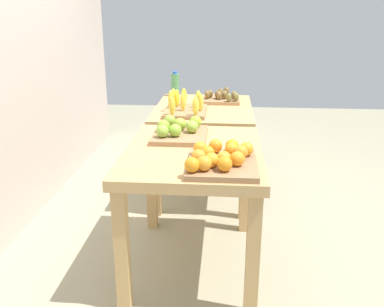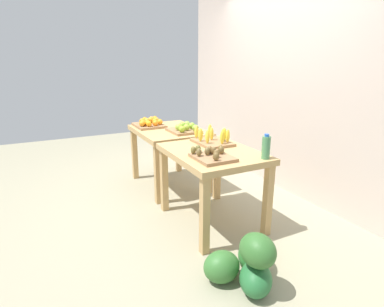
% 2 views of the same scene
% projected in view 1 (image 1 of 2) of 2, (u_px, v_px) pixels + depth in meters
% --- Properties ---
extents(ground_plane, '(8.00, 8.00, 0.00)m').
position_uv_depth(ground_plane, '(199.00, 221.00, 3.28)').
color(ground_plane, gray).
extents(back_wall, '(4.40, 0.12, 3.00)m').
position_uv_depth(back_wall, '(2.00, 17.00, 2.90)').
color(back_wall, beige).
rests_on(back_wall, ground_plane).
extents(display_table_left, '(1.04, 0.80, 0.77)m').
position_uv_depth(display_table_left, '(193.00, 167.00, 2.54)').
color(display_table_left, tan).
rests_on(display_table_left, ground_plane).
extents(display_table_right, '(1.04, 0.80, 0.77)m').
position_uv_depth(display_table_right, '(204.00, 120.00, 3.60)').
color(display_table_right, tan).
rests_on(display_table_right, ground_plane).
extents(orange_bin, '(0.44, 0.38, 0.11)m').
position_uv_depth(orange_bin, '(221.00, 159.00, 2.21)').
color(orange_bin, '#9B734C').
rests_on(orange_bin, display_table_left).
extents(apple_bin, '(0.40, 0.34, 0.11)m').
position_uv_depth(apple_bin, '(179.00, 131.00, 2.73)').
color(apple_bin, '#9B734C').
rests_on(apple_bin, display_table_left).
extents(banana_crate, '(0.44, 0.32, 0.17)m').
position_uv_depth(banana_crate, '(185.00, 107.00, 3.33)').
color(banana_crate, '#9B734C').
rests_on(banana_crate, display_table_right).
extents(kiwi_bin, '(0.37, 0.32, 0.10)m').
position_uv_depth(kiwi_bin, '(221.00, 98.00, 3.75)').
color(kiwi_bin, '#9B734C').
rests_on(kiwi_bin, display_table_right).
extents(water_bottle, '(0.08, 0.08, 0.23)m').
position_uv_depth(water_bottle, '(175.00, 85.00, 3.96)').
color(water_bottle, '#4C8C59').
rests_on(water_bottle, display_table_right).
extents(watermelon_pile, '(0.62, 0.64, 0.47)m').
position_uv_depth(watermelon_pile, '(230.00, 142.00, 4.62)').
color(watermelon_pile, '#246532').
rests_on(watermelon_pile, ground_plane).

